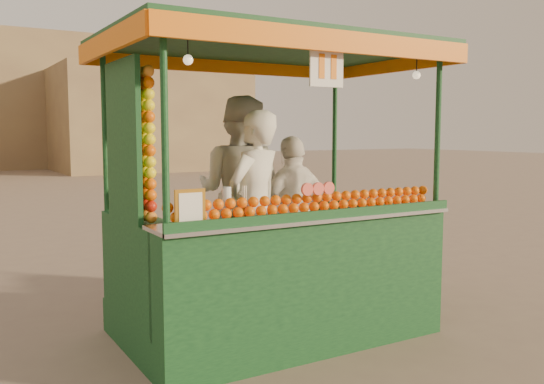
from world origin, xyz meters
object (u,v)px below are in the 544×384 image
vendor_left (255,208)px  vendor_right (294,212)px  vendor_middle (240,192)px  juice_cart (271,243)px

vendor_left → vendor_right: size_ratio=1.15×
vendor_middle → vendor_right: bearing=-162.5°
juice_cart → vendor_right: (0.50, 0.41, 0.20)m
vendor_left → vendor_middle: 0.65m
juice_cart → vendor_middle: (0.05, 0.71, 0.40)m
vendor_middle → vendor_left: bearing=125.4°
vendor_left → vendor_middle: (0.17, 0.62, 0.08)m
vendor_middle → juice_cart: bearing=137.0°
vendor_left → vendor_middle: bearing=-129.9°
juice_cart → vendor_left: bearing=145.9°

